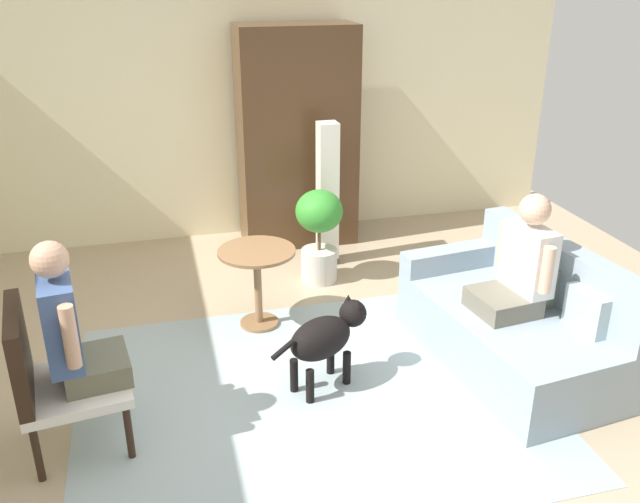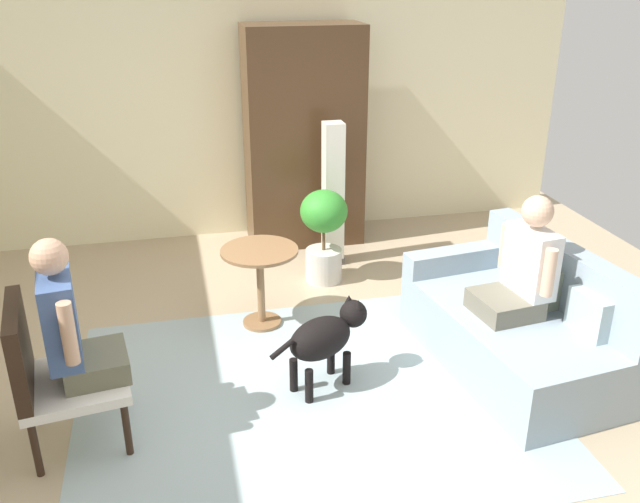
{
  "view_description": "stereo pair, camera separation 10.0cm",
  "coord_description": "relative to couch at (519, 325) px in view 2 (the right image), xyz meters",
  "views": [
    {
      "loc": [
        -0.86,
        -3.79,
        2.67
      ],
      "look_at": [
        0.11,
        0.01,
        0.98
      ],
      "focal_mm": 37.86,
      "sensor_mm": 36.0,
      "label": 1
    },
    {
      "loc": [
        -0.77,
        -3.81,
        2.67
      ],
      "look_at": [
        0.11,
        0.01,
        0.98
      ],
      "focal_mm": 37.86,
      "sensor_mm": 36.0,
      "label": 2
    }
  ],
  "objects": [
    {
      "name": "column_lamp",
      "position": [
        -0.86,
        2.02,
        0.37
      ],
      "size": [
        0.2,
        0.2,
        1.35
      ],
      "color": "#4C4742",
      "rests_on": "ground"
    },
    {
      "name": "area_rug",
      "position": [
        -1.54,
        -0.08,
        -0.3
      ],
      "size": [
        3.01,
        2.52,
        0.01
      ],
      "primitive_type": "cube",
      "color": "#9EB2B7",
      "rests_on": "ground"
    },
    {
      "name": "round_end_table",
      "position": [
        -1.7,
        0.97,
        0.16
      ],
      "size": [
        0.6,
        0.6,
        0.65
      ],
      "color": "olive",
      "rests_on": "ground"
    },
    {
      "name": "armoire_cabinet",
      "position": [
        -1.0,
        2.66,
        0.77
      ],
      "size": [
        1.13,
        0.56,
        2.14
      ],
      "primitive_type": "cube",
      "color": "#4C331E",
      "rests_on": "ground"
    },
    {
      "name": "person_on_armchair",
      "position": [
        -2.94,
        -0.17,
        0.48
      ],
      "size": [
        0.47,
        0.54,
        0.89
      ],
      "color": "#615F4A"
    },
    {
      "name": "couch",
      "position": [
        0.0,
        0.0,
        0.0
      ],
      "size": [
        1.13,
        1.76,
        0.87
      ],
      "color": "#8EA0AD",
      "rests_on": "ground"
    },
    {
      "name": "potted_plant",
      "position": [
        -1.03,
        1.64,
        0.19
      ],
      "size": [
        0.42,
        0.42,
        0.85
      ],
      "color": "beige",
      "rests_on": "ground"
    },
    {
      "name": "person_on_couch",
      "position": [
        -0.04,
        -0.03,
        0.46
      ],
      "size": [
        0.51,
        0.55,
        0.83
      ],
      "color": "#6A6556"
    },
    {
      "name": "back_wall",
      "position": [
        -1.54,
        3.07,
        1.13
      ],
      "size": [
        6.88,
        0.12,
        2.86
      ],
      "primitive_type": "cube",
      "color": "beige",
      "rests_on": "ground"
    },
    {
      "name": "ground_plane",
      "position": [
        -1.54,
        0.07,
        -0.3
      ],
      "size": [
        7.53,
        7.53,
        0.0
      ],
      "primitive_type": "plane",
      "color": "tan"
    },
    {
      "name": "armchair",
      "position": [
        -3.09,
        -0.2,
        0.22
      ],
      "size": [
        0.67,
        0.69,
        0.94
      ],
      "color": "black",
      "rests_on": "ground"
    },
    {
      "name": "dog",
      "position": [
        -1.4,
        0.03,
        0.08
      ],
      "size": [
        0.73,
        0.46,
        0.59
      ],
      "color": "black",
      "rests_on": "ground"
    }
  ]
}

